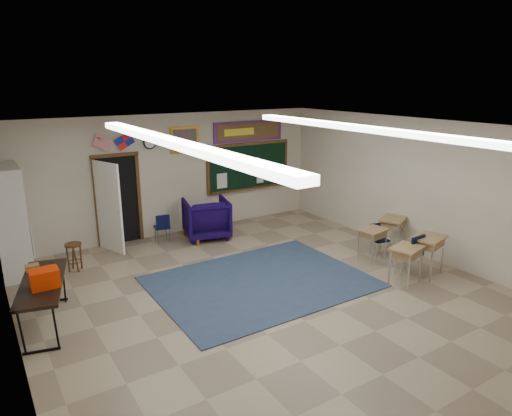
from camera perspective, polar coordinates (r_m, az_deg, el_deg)
floor at (r=8.25m, az=2.51°, el=-11.55°), size 9.00×9.00×0.00m
back_wall at (r=11.53m, az=-10.37°, el=4.10°), size 8.00×0.04×3.00m
left_wall at (r=6.41m, az=-28.34°, el=-7.14°), size 0.04×9.00×3.00m
right_wall at (r=10.43m, az=20.92°, el=2.08°), size 0.04×9.00×3.00m
ceiling at (r=7.37m, az=2.79°, el=9.64°), size 8.00×9.00×0.04m
area_rug at (r=8.94m, az=0.59°, el=-9.20°), size 4.00×3.00×0.02m
fluorescent_strips at (r=7.38m, az=2.78°, el=9.18°), size 3.86×6.00×0.10m
doorway at (r=11.03m, az=-17.17°, el=0.75°), size 1.10×0.89×2.16m
chalkboard at (r=12.48m, az=-0.90°, el=5.07°), size 2.55×0.14×1.30m
bulletin_board at (r=12.34m, az=-0.93°, el=9.58°), size 2.10×0.05×0.55m
framed_art_print at (r=11.50m, az=-8.88°, el=8.43°), size 0.75×0.05×0.65m
wall_clock at (r=11.17m, az=-13.14°, el=7.99°), size 0.32×0.05×0.32m
wall_flags at (r=10.88m, az=-17.39°, el=8.18°), size 1.16×0.06×0.70m
storage_cabinet at (r=10.20m, az=-28.38°, el=-1.44°), size 0.59×1.25×2.20m
wingback_armchair at (r=11.29m, az=-6.22°, el=-1.30°), size 1.27×1.29×0.97m
student_chair_reading at (r=11.16m, az=-11.69°, el=-2.44°), size 0.40×0.40×0.72m
student_chair_desk_a at (r=9.59m, az=18.53°, el=-5.51°), size 0.46×0.46×0.87m
student_chair_desk_b at (r=10.48m, az=15.17°, el=-3.92°), size 0.43×0.43×0.71m
student_desk_front_left at (r=10.15m, az=14.34°, el=-4.25°), size 0.65×0.53×0.70m
student_desk_front_right at (r=10.80m, az=16.63°, el=-2.96°), size 0.80×0.73×0.78m
student_desk_back_left at (r=9.18m, az=18.20°, el=-6.58°), size 0.72×0.61×0.75m
student_desk_back_right at (r=9.70m, az=20.63°, el=-5.37°), size 0.79×0.67×0.82m
folding_table at (r=8.06m, az=-24.91°, el=-10.54°), size 1.04×1.92×1.04m
wooden_stool at (r=10.06m, az=-21.75°, el=-5.67°), size 0.33×0.33×0.58m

